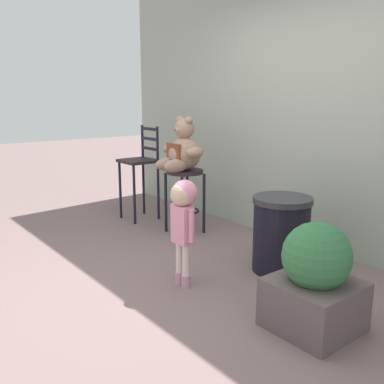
% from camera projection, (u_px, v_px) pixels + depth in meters
% --- Properties ---
extents(ground_plane, '(24.00, 24.00, 0.00)m').
position_uv_depth(ground_plane, '(165.00, 290.00, 3.45)').
color(ground_plane, '#78615F').
extents(building_wall, '(6.21, 0.30, 3.57)m').
position_uv_depth(building_wall, '(323.00, 67.00, 4.21)').
color(building_wall, '#98A091').
rests_on(building_wall, ground_plane).
extents(bar_stool_with_teddy, '(0.41, 0.41, 0.72)m').
position_uv_depth(bar_stool_with_teddy, '(185.00, 188.00, 4.80)').
color(bar_stool_with_teddy, black).
rests_on(bar_stool_with_teddy, ground_plane).
extents(teddy_bear, '(0.56, 0.50, 0.58)m').
position_uv_depth(teddy_bear, '(182.00, 151.00, 4.70)').
color(teddy_bear, '#A3816A').
rests_on(teddy_bear, bar_stool_with_teddy).
extents(child_walking, '(0.28, 0.22, 0.87)m').
position_uv_depth(child_walking, '(183.00, 210.00, 3.41)').
color(child_walking, '#C990AB').
rests_on(child_walking, ground_plane).
extents(trash_bin, '(0.51, 0.51, 0.67)m').
position_uv_depth(trash_bin, '(281.00, 234.00, 3.77)').
color(trash_bin, black).
rests_on(trash_bin, ground_plane).
extents(bar_chair_empty, '(0.40, 0.40, 1.15)m').
position_uv_depth(bar_chair_empty, '(140.00, 166.00, 5.34)').
color(bar_chair_empty, black).
rests_on(bar_chair_empty, ground_plane).
extents(planter_with_shrub, '(0.53, 0.53, 0.73)m').
position_uv_depth(planter_with_shrub, '(315.00, 281.00, 2.82)').
color(planter_with_shrub, '#5B4B4B').
rests_on(planter_with_shrub, ground_plane).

